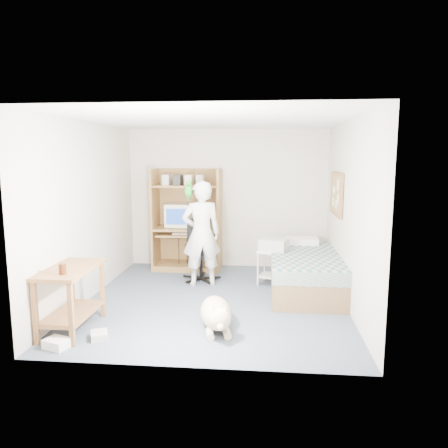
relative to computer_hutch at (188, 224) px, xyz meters
name	(u,v)px	position (x,y,z in m)	size (l,w,h in m)	color
floor	(215,300)	(0.70, -1.74, -0.82)	(4.00, 4.00, 0.00)	#404A57
wall_back	(228,199)	(0.70, 0.26, 0.43)	(3.60, 0.02, 2.50)	beige
wall_right	(349,215)	(2.50, -1.74, 0.43)	(0.02, 4.00, 2.50)	beige
wall_left	(89,211)	(-1.10, -1.74, 0.43)	(0.02, 4.00, 2.50)	beige
ceiling	(215,120)	(0.70, -1.74, 1.68)	(3.60, 4.00, 0.02)	white
computer_hutch	(188,224)	(0.00, 0.00, 0.00)	(1.20, 0.63, 1.80)	brown
bed	(305,271)	(2.00, -1.12, -0.53)	(1.02, 2.02, 0.66)	brown
side_desk	(71,289)	(-0.85, -2.94, -0.33)	(0.50, 1.00, 0.75)	brown
corkboard	(337,194)	(2.47, -0.84, 0.63)	(0.04, 0.94, 0.66)	olive
office_chair	(200,259)	(0.34, -0.71, -0.47)	(0.56, 0.57, 0.99)	black
person	(201,234)	(0.40, -1.01, 0.00)	(0.60, 0.39, 1.65)	white
parrot	(189,190)	(0.20, -1.00, 0.69)	(0.12, 0.21, 0.33)	#158E14
dog	(216,314)	(0.83, -2.75, -0.64)	(0.51, 1.12, 0.42)	#CBB388
printer_cart	(274,262)	(1.53, -0.88, -0.45)	(0.56, 0.50, 0.56)	silver
printer	(274,245)	(1.53, -0.88, -0.17)	(0.42, 0.32, 0.18)	#AAAAA5
crt_monitor	(179,215)	(-0.16, 0.01, 0.15)	(0.45, 0.47, 0.41)	beige
keyboard	(186,233)	(-0.01, -0.16, -0.15)	(0.45, 0.16, 0.03)	beige
pencil_cup	(204,225)	(0.31, -0.09, 0.00)	(0.08, 0.08, 0.12)	gold
drink_glass	(63,269)	(-0.80, -3.22, -0.01)	(0.08, 0.08, 0.12)	#3D1B09
floor_box_a	(57,343)	(-0.80, -3.44, -0.77)	(0.25, 0.20, 0.10)	white
floor_box_b	(99,335)	(-0.44, -3.17, -0.78)	(0.18, 0.22, 0.08)	#B7B7B2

